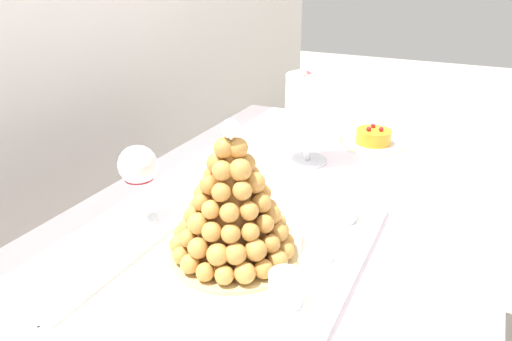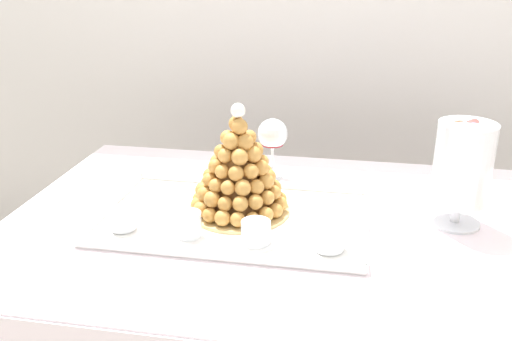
{
  "view_description": "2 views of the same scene",
  "coord_description": "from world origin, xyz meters",
  "px_view_note": "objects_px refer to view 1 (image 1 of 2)",
  "views": [
    {
      "loc": [
        -0.84,
        -0.34,
        1.28
      ],
      "look_at": [
        -0.06,
        0.03,
        0.89
      ],
      "focal_mm": 33.31,
      "sensor_mm": 36.0,
      "label": 1
    },
    {
      "loc": [
        0.05,
        -1.12,
        1.34
      ],
      "look_at": [
        -0.15,
        0.01,
        0.88
      ],
      "focal_mm": 38.42,
      "sensor_mm": 36.0,
      "label": 2
    }
  ],
  "objects_px": {
    "serving_tray": "(247,262)",
    "croquembouche": "(232,206)",
    "fruit_tart_plate": "(373,140)",
    "macaron_goblet": "(309,110)",
    "dessert_cup_mid_left": "(285,290)",
    "dessert_cup_mid_right": "(341,209)",
    "dessert_cup_centre": "(318,245)",
    "wine_glass": "(138,168)"
  },
  "relations": [
    {
      "from": "serving_tray",
      "to": "croquembouche",
      "type": "distance_m",
      "value": 0.11
    },
    {
      "from": "fruit_tart_plate",
      "to": "macaron_goblet",
      "type": "bearing_deg",
      "value": 146.9
    },
    {
      "from": "croquembouche",
      "to": "dessert_cup_mid_left",
      "type": "bearing_deg",
      "value": -120.55
    },
    {
      "from": "serving_tray",
      "to": "dessert_cup_mid_right",
      "type": "bearing_deg",
      "value": -25.71
    },
    {
      "from": "serving_tray",
      "to": "dessert_cup_centre",
      "type": "distance_m",
      "value": 0.13
    },
    {
      "from": "serving_tray",
      "to": "fruit_tart_plate",
      "type": "relative_size",
      "value": 3.04
    },
    {
      "from": "serving_tray",
      "to": "dessert_cup_centre",
      "type": "bearing_deg",
      "value": -56.98
    },
    {
      "from": "croquembouche",
      "to": "dessert_cup_mid_right",
      "type": "bearing_deg",
      "value": -32.57
    },
    {
      "from": "croquembouche",
      "to": "macaron_goblet",
      "type": "relative_size",
      "value": 1.03
    },
    {
      "from": "macaron_goblet",
      "to": "wine_glass",
      "type": "height_order",
      "value": "macaron_goblet"
    },
    {
      "from": "dessert_cup_mid_left",
      "to": "dessert_cup_mid_right",
      "type": "relative_size",
      "value": 0.87
    },
    {
      "from": "dessert_cup_centre",
      "to": "wine_glass",
      "type": "relative_size",
      "value": 0.37
    },
    {
      "from": "macaron_goblet",
      "to": "wine_glass",
      "type": "bearing_deg",
      "value": 156.2
    },
    {
      "from": "dessert_cup_mid_left",
      "to": "dessert_cup_mid_right",
      "type": "distance_m",
      "value": 0.3
    },
    {
      "from": "dessert_cup_mid_right",
      "to": "wine_glass",
      "type": "relative_size",
      "value": 0.38
    },
    {
      "from": "macaron_goblet",
      "to": "fruit_tart_plate",
      "type": "xyz_separation_m",
      "value": [
        0.2,
        -0.13,
        -0.13
      ]
    },
    {
      "from": "dessert_cup_centre",
      "to": "fruit_tart_plate",
      "type": "height_order",
      "value": "fruit_tart_plate"
    },
    {
      "from": "serving_tray",
      "to": "fruit_tart_plate",
      "type": "xyz_separation_m",
      "value": [
        0.7,
        -0.06,
        0.01
      ]
    },
    {
      "from": "dessert_cup_centre",
      "to": "fruit_tart_plate",
      "type": "distance_m",
      "value": 0.63
    },
    {
      "from": "dessert_cup_mid_right",
      "to": "macaron_goblet",
      "type": "xyz_separation_m",
      "value": [
        0.28,
        0.18,
        0.12
      ]
    },
    {
      "from": "fruit_tart_plate",
      "to": "wine_glass",
      "type": "distance_m",
      "value": 0.74
    },
    {
      "from": "serving_tray",
      "to": "dessert_cup_mid_left",
      "type": "xyz_separation_m",
      "value": [
        -0.08,
        -0.11,
        0.03
      ]
    },
    {
      "from": "dessert_cup_mid_left",
      "to": "macaron_goblet",
      "type": "xyz_separation_m",
      "value": [
        0.57,
        0.18,
        0.11
      ]
    },
    {
      "from": "dessert_cup_mid_left",
      "to": "macaron_goblet",
      "type": "height_order",
      "value": "macaron_goblet"
    },
    {
      "from": "serving_tray",
      "to": "croquembouche",
      "type": "height_order",
      "value": "croquembouche"
    },
    {
      "from": "serving_tray",
      "to": "wine_glass",
      "type": "distance_m",
      "value": 0.3
    },
    {
      "from": "croquembouche",
      "to": "dessert_cup_mid_right",
      "type": "distance_m",
      "value": 0.27
    },
    {
      "from": "dessert_cup_mid_left",
      "to": "croquembouche",
      "type": "bearing_deg",
      "value": 59.45
    },
    {
      "from": "wine_glass",
      "to": "dessert_cup_mid_left",
      "type": "bearing_deg",
      "value": -108.05
    },
    {
      "from": "croquembouche",
      "to": "dessert_cup_centre",
      "type": "bearing_deg",
      "value": -65.11
    },
    {
      "from": "croquembouche",
      "to": "wine_glass",
      "type": "distance_m",
      "value": 0.24
    },
    {
      "from": "dessert_cup_centre",
      "to": "dessert_cup_mid_right",
      "type": "distance_m",
      "value": 0.15
    },
    {
      "from": "croquembouche",
      "to": "fruit_tart_plate",
      "type": "distance_m",
      "value": 0.71
    },
    {
      "from": "macaron_goblet",
      "to": "fruit_tart_plate",
      "type": "height_order",
      "value": "macaron_goblet"
    },
    {
      "from": "croquembouche",
      "to": "wine_glass",
      "type": "bearing_deg",
      "value": 80.17
    },
    {
      "from": "serving_tray",
      "to": "dessert_cup_mid_right",
      "type": "relative_size",
      "value": 9.52
    },
    {
      "from": "dessert_cup_mid_right",
      "to": "macaron_goblet",
      "type": "distance_m",
      "value": 0.35
    },
    {
      "from": "serving_tray",
      "to": "croquembouche",
      "type": "relative_size",
      "value": 2.32
    },
    {
      "from": "dessert_cup_centre",
      "to": "wine_glass",
      "type": "height_order",
      "value": "wine_glass"
    },
    {
      "from": "dessert_cup_mid_right",
      "to": "dessert_cup_centre",
      "type": "bearing_deg",
      "value": -179.3
    },
    {
      "from": "dessert_cup_centre",
      "to": "dessert_cup_mid_left",
      "type": "bearing_deg",
      "value": 178.87
    },
    {
      "from": "serving_tray",
      "to": "wine_glass",
      "type": "bearing_deg",
      "value": 80.12
    }
  ]
}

